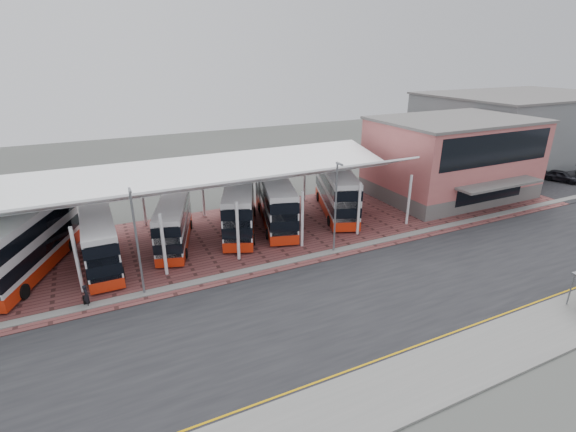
{
  "coord_description": "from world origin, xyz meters",
  "views": [
    {
      "loc": [
        -15.86,
        -21.7,
        16.37
      ],
      "look_at": [
        -1.65,
        7.97,
        3.41
      ],
      "focal_mm": 26.0,
      "sensor_mm": 36.0,
      "label": 1
    }
  ],
  "objects_px": {
    "bus_3": "(240,207)",
    "terminal": "(452,157)",
    "bus_0": "(27,244)",
    "bus_2": "(174,223)",
    "carpark_car_a": "(561,176)",
    "pedestrian": "(86,295)",
    "bus_4": "(276,202)",
    "bus_5": "(336,191)",
    "bus_1": "(100,240)"
  },
  "relations": [
    {
      "from": "bus_4",
      "to": "terminal",
      "type": "bearing_deg",
      "value": 15.34
    },
    {
      "from": "bus_2",
      "to": "carpark_car_a",
      "type": "height_order",
      "value": "bus_2"
    },
    {
      "from": "bus_4",
      "to": "bus_5",
      "type": "distance_m",
      "value": 7.17
    },
    {
      "from": "pedestrian",
      "to": "bus_4",
      "type": "bearing_deg",
      "value": -83.19
    },
    {
      "from": "bus_5",
      "to": "carpark_car_a",
      "type": "xyz_separation_m",
      "value": [
        33.53,
        -3.12,
        -1.63
      ]
    },
    {
      "from": "bus_3",
      "to": "bus_4",
      "type": "xyz_separation_m",
      "value": [
        3.74,
        -0.2,
        0.01
      ]
    },
    {
      "from": "bus_5",
      "to": "pedestrian",
      "type": "xyz_separation_m",
      "value": [
        -24.9,
        -8.05,
        -1.6
      ]
    },
    {
      "from": "terminal",
      "to": "bus_0",
      "type": "relative_size",
      "value": 1.5
    },
    {
      "from": "bus_1",
      "to": "bus_3",
      "type": "xyz_separation_m",
      "value": [
        12.64,
        1.9,
        0.19
      ]
    },
    {
      "from": "terminal",
      "to": "carpark_car_a",
      "type": "height_order",
      "value": "terminal"
    },
    {
      "from": "bus_1",
      "to": "bus_4",
      "type": "height_order",
      "value": "bus_4"
    },
    {
      "from": "terminal",
      "to": "bus_2",
      "type": "relative_size",
      "value": 1.81
    },
    {
      "from": "terminal",
      "to": "bus_1",
      "type": "xyz_separation_m",
      "value": [
        -39.37,
        -1.38,
        -2.47
      ]
    },
    {
      "from": "terminal",
      "to": "pedestrian",
      "type": "height_order",
      "value": "terminal"
    },
    {
      "from": "terminal",
      "to": "pedestrian",
      "type": "distance_m",
      "value": 41.59
    },
    {
      "from": "bus_5",
      "to": "carpark_car_a",
      "type": "distance_m",
      "value": 33.71
    },
    {
      "from": "terminal",
      "to": "bus_5",
      "type": "bearing_deg",
      "value": 178.22
    },
    {
      "from": "bus_2",
      "to": "bus_4",
      "type": "distance_m",
      "value": 10.2
    },
    {
      "from": "terminal",
      "to": "bus_3",
      "type": "relative_size",
      "value": 1.6
    },
    {
      "from": "bus_1",
      "to": "bus_2",
      "type": "height_order",
      "value": "bus_1"
    },
    {
      "from": "terminal",
      "to": "bus_0",
      "type": "distance_m",
      "value": 44.56
    },
    {
      "from": "pedestrian",
      "to": "carpark_car_a",
      "type": "distance_m",
      "value": 58.64
    },
    {
      "from": "terminal",
      "to": "bus_3",
      "type": "bearing_deg",
      "value": 178.88
    },
    {
      "from": "bus_2",
      "to": "terminal",
      "type": "bearing_deg",
      "value": 17.11
    },
    {
      "from": "bus_3",
      "to": "bus_0",
      "type": "bearing_deg",
      "value": -154.66
    },
    {
      "from": "bus_2",
      "to": "bus_5",
      "type": "height_order",
      "value": "bus_5"
    },
    {
      "from": "bus_2",
      "to": "bus_4",
      "type": "relative_size",
      "value": 0.87
    },
    {
      "from": "bus_0",
      "to": "bus_5",
      "type": "relative_size",
      "value": 1.02
    },
    {
      "from": "pedestrian",
      "to": "bus_2",
      "type": "bearing_deg",
      "value": -62.21
    },
    {
      "from": "bus_3",
      "to": "bus_4",
      "type": "height_order",
      "value": "bus_4"
    },
    {
      "from": "bus_4",
      "to": "bus_3",
      "type": "bearing_deg",
      "value": -167.0
    },
    {
      "from": "bus_5",
      "to": "pedestrian",
      "type": "relative_size",
      "value": 7.38
    },
    {
      "from": "terminal",
      "to": "bus_4",
      "type": "relative_size",
      "value": 1.57
    },
    {
      "from": "bus_2",
      "to": "bus_0",
      "type": "bearing_deg",
      "value": -160.28
    },
    {
      "from": "bus_0",
      "to": "bus_4",
      "type": "height_order",
      "value": "bus_0"
    },
    {
      "from": "bus_5",
      "to": "pedestrian",
      "type": "bearing_deg",
      "value": -141.1
    },
    {
      "from": "bus_3",
      "to": "bus_4",
      "type": "distance_m",
      "value": 3.75
    },
    {
      "from": "terminal",
      "to": "bus_0",
      "type": "bearing_deg",
      "value": -179.28
    },
    {
      "from": "bus_2",
      "to": "bus_5",
      "type": "bearing_deg",
      "value": 18.79
    },
    {
      "from": "bus_1",
      "to": "bus_2",
      "type": "relative_size",
      "value": 1.02
    },
    {
      "from": "bus_0",
      "to": "bus_2",
      "type": "height_order",
      "value": "bus_0"
    },
    {
      "from": "bus_0",
      "to": "bus_3",
      "type": "relative_size",
      "value": 1.06
    },
    {
      "from": "bus_2",
      "to": "bus_4",
      "type": "bearing_deg",
      "value": 19.03
    },
    {
      "from": "bus_2",
      "to": "carpark_car_a",
      "type": "distance_m",
      "value": 50.97
    },
    {
      "from": "bus_3",
      "to": "terminal",
      "type": "bearing_deg",
      "value": 20.73
    },
    {
      "from": "terminal",
      "to": "bus_5",
      "type": "xyz_separation_m",
      "value": [
        -15.82,
        0.49,
        -2.19
      ]
    },
    {
      "from": "bus_0",
      "to": "bus_3",
      "type": "xyz_separation_m",
      "value": [
        17.77,
        1.08,
        -0.15
      ]
    },
    {
      "from": "bus_0",
      "to": "terminal",
      "type": "bearing_deg",
      "value": 23.64
    },
    {
      "from": "bus_0",
      "to": "bus_5",
      "type": "bearing_deg",
      "value": 25.02
    },
    {
      "from": "terminal",
      "to": "bus_2",
      "type": "distance_m",
      "value": 33.28
    }
  ]
}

